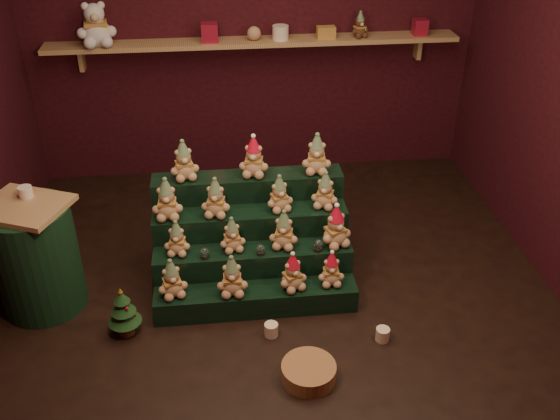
{
  "coord_description": "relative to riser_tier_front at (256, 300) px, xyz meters",
  "views": [
    {
      "loc": [
        -0.38,
        -3.51,
        2.89
      ],
      "look_at": [
        0.04,
        0.25,
        0.57
      ],
      "focal_mm": 40.0,
      "sensor_mm": 36.0,
      "label": 1
    }
  ],
  "objects": [
    {
      "name": "ground",
      "position": [
        0.17,
        0.14,
        -0.09
      ],
      "size": [
        4.0,
        4.0,
        0.0
      ],
      "primitive_type": "plane",
      "color": "black",
      "rests_on": "ground"
    },
    {
      "name": "back_wall",
      "position": [
        0.17,
        2.19,
        1.31
      ],
      "size": [
        4.0,
        0.1,
        2.8
      ],
      "primitive_type": "cube",
      "color": "black",
      "rests_on": "ground"
    },
    {
      "name": "front_wall",
      "position": [
        0.17,
        -1.91,
        1.31
      ],
      "size": [
        4.0,
        0.1,
        2.8
      ],
      "primitive_type": "cube",
      "color": "black",
      "rests_on": "ground"
    },
    {
      "name": "back_shelf",
      "position": [
        0.17,
        2.02,
        1.2
      ],
      "size": [
        3.6,
        0.26,
        0.24
      ],
      "color": "tan",
      "rests_on": "ground"
    },
    {
      "name": "riser_tier_front",
      "position": [
        0.0,
        0.0,
        0.0
      ],
      "size": [
        1.4,
        0.22,
        0.18
      ],
      "primitive_type": "cube",
      "color": "black",
      "rests_on": "ground"
    },
    {
      "name": "riser_tier_midfront",
      "position": [
        0.0,
        0.22,
        0.09
      ],
      "size": [
        1.4,
        0.22,
        0.36
      ],
      "primitive_type": "cube",
      "color": "black",
      "rests_on": "ground"
    },
    {
      "name": "riser_tier_midback",
      "position": [
        0.0,
        0.44,
        0.18
      ],
      "size": [
        1.4,
        0.22,
        0.54
      ],
      "primitive_type": "cube",
      "color": "black",
      "rests_on": "ground"
    },
    {
      "name": "riser_tier_back",
      "position": [
        0.0,
        0.66,
        0.27
      ],
      "size": [
        1.4,
        0.22,
        0.72
      ],
      "primitive_type": "cube",
      "color": "black",
      "rests_on": "ground"
    },
    {
      "name": "teddy_0",
      "position": [
        -0.56,
        0.01,
        0.23
      ],
      "size": [
        0.24,
        0.23,
        0.28
      ],
      "primitive_type": null,
      "rotation": [
        0.0,
        0.0,
        0.27
      ],
      "color": "tan",
      "rests_on": "riser_tier_front"
    },
    {
      "name": "teddy_1",
      "position": [
        -0.16,
        -0.02,
        0.24
      ],
      "size": [
        0.22,
        0.2,
        0.29
      ],
      "primitive_type": null,
      "rotation": [
        0.0,
        0.0,
        -0.04
      ],
      "color": "tan",
      "rests_on": "riser_tier_front"
    },
    {
      "name": "teddy_2",
      "position": [
        0.25,
        -0.01,
        0.23
      ],
      "size": [
        0.25,
        0.24,
        0.27
      ],
      "primitive_type": null,
      "rotation": [
        0.0,
        0.0,
        0.39
      ],
      "color": "tan",
      "rests_on": "riser_tier_front"
    },
    {
      "name": "teddy_3",
      "position": [
        0.52,
        0.01,
        0.22
      ],
      "size": [
        0.19,
        0.17,
        0.25
      ],
      "primitive_type": null,
      "rotation": [
        0.0,
        0.0,
        -0.03
      ],
      "color": "tan",
      "rests_on": "riser_tier_front"
    },
    {
      "name": "teddy_4",
      "position": [
        -0.52,
        0.24,
        0.4
      ],
      "size": [
        0.2,
        0.19,
        0.25
      ],
      "primitive_type": null,
      "rotation": [
        0.0,
        0.0,
        -0.14
      ],
      "color": "tan",
      "rests_on": "riser_tier_midfront"
    },
    {
      "name": "teddy_5",
      "position": [
        -0.14,
        0.24,
        0.4
      ],
      "size": [
        0.21,
        0.19,
        0.25
      ],
      "primitive_type": null,
      "rotation": [
        0.0,
        0.0,
        0.19
      ],
      "color": "tan",
      "rests_on": "riser_tier_midfront"
    },
    {
      "name": "teddy_6",
      "position": [
        0.22,
        0.24,
        0.41
      ],
      "size": [
        0.24,
        0.23,
        0.28
      ],
      "primitive_type": null,
      "rotation": [
        0.0,
        0.0,
        -0.27
      ],
      "color": "tan",
      "rests_on": "riser_tier_midfront"
    },
    {
      "name": "teddy_7",
      "position": [
        0.58,
        0.22,
        0.43
      ],
      "size": [
        0.28,
        0.27,
        0.31
      ],
      "primitive_type": null,
      "rotation": [
        0.0,
        0.0,
        0.37
      ],
      "color": "tan",
      "rests_on": "riser_tier_midfront"
    },
    {
      "name": "teddy_8",
      "position": [
        -0.58,
        0.43,
        0.6
      ],
      "size": [
        0.22,
        0.19,
        0.3
      ],
      "primitive_type": null,
      "rotation": [
        0.0,
        0.0,
        -0.0
      ],
      "color": "tan",
      "rests_on": "riser_tier_midback"
    },
    {
      "name": "teddy_9",
      "position": [
        -0.24,
        0.42,
        0.59
      ],
      "size": [
        0.24,
        0.22,
        0.29
      ],
      "primitive_type": null,
      "rotation": [
        0.0,
        0.0,
        -0.19
      ],
      "color": "tan",
      "rests_on": "riser_tier_midback"
    },
    {
      "name": "teddy_10",
      "position": [
        0.21,
        0.45,
        0.58
      ],
      "size": [
        0.23,
        0.22,
        0.27
      ],
      "primitive_type": null,
      "rotation": [
        0.0,
        0.0,
        0.25
      ],
      "color": "tan",
      "rests_on": "riser_tier_midback"
    },
    {
      "name": "teddy_11",
      "position": [
        0.54,
        0.45,
        0.59
      ],
      "size": [
        0.25,
        0.24,
        0.27
      ],
      "primitive_type": null,
      "rotation": [
        0.0,
        0.0,
        -0.39
      ],
      "color": "tan",
      "rests_on": "riser_tier_midback"
    },
    {
      "name": "teddy_12",
      "position": [
        -0.45,
        0.66,
        0.78
      ],
      "size": [
        0.24,
        0.23,
        0.29
      ],
      "primitive_type": null,
      "rotation": [
        0.0,
        0.0,
        0.21
      ],
      "color": "tan",
      "rests_on": "riser_tier_back"
    },
    {
      "name": "teddy_13",
      "position": [
        0.05,
        0.65,
        0.78
      ],
      "size": [
        0.25,
        0.23,
        0.3
      ],
      "primitive_type": null,
      "rotation": [
        0.0,
        0.0,
        -0.2
      ],
      "color": "tan",
      "rests_on": "riser_tier_back"
    },
    {
      "name": "teddy_14",
      "position": [
        0.51,
        0.65,
        0.78
      ],
      "size": [
        0.24,
        0.22,
        0.3
      ],
      "primitive_type": null,
      "rotation": [
        0.0,
        0.0,
        -0.14
      ],
      "color": "tan",
      "rests_on": "riser_tier_back"
    },
    {
      "name": "snow_globe_a",
      "position": [
        -0.34,
        0.16,
        0.31
      ],
      "size": [
        0.06,
        0.06,
        0.08
      ],
      "color": "black",
      "rests_on": "riser_tier_midfront"
    },
    {
      "name": "snow_globe_b",
      "position": [
        0.05,
        0.16,
        0.31
      ],
      "size": [
        0.06,
        0.06,
        0.08
      ],
      "color": "black",
      "rests_on": "riser_tier_midfront"
    },
    {
      "name": "snow_globe_c",
      "position": [
        0.45,
        0.16,
        0.31
      ],
      "size": [
        0.07,
        0.07,
        0.09
      ],
      "color": "black",
      "rests_on": "riser_tier_midfront"
    },
    {
      "name": "side_table",
      "position": [
        -1.48,
        0.24,
        0.31
      ],
      "size": [
        0.66,
        0.62,
        0.82
      ],
      "rotation": [
        0.0,
        0.0,
        -0.4
      ],
      "color": "tan",
      "rests_on": "ground"
    },
    {
      "name": "table_ornament",
      "position": [
        -1.48,
        0.34,
        0.76
      ],
      "size": [
        0.09,
        0.09,
        0.07
      ],
      "primitive_type": "cylinder",
      "color": "beige",
      "rests_on": "side_table"
    },
    {
      "name": "mini_christmas_tree",
      "position": [
        -0.88,
        -0.13,
        0.09
      ],
      "size": [
        0.22,
        0.22,
        0.38
      ],
      "rotation": [
        0.0,
        0.0,
        0.11
      ],
      "color": "#4A2C1A",
      "rests_on": "ground"
    },
    {
      "name": "mug_left",
      "position": [
        0.08,
        -0.27,
        -0.04
      ],
      "size": [
        0.09,
        0.09,
        0.09
      ],
      "primitive_type": "cylinder",
      "color": "beige",
      "rests_on": "ground"
    },
    {
      "name": "mug_right",
      "position": [
        0.8,
        -0.39,
        -0.04
      ],
      "size": [
        0.09,
        0.09,
        0.09
      ],
      "primitive_type": "cylinder",
      "color": "beige",
      "rests_on": "ground"
    },
    {
      "name": "wicker_basket",
      "position": [
        0.27,
        -0.68,
        -0.04
      ],
      "size": [
        0.41,
        0.41,
        0.11
      ],
      "primitive_type": "cylinder",
      "rotation": [
        0.0,
        0.0,
        -0.25
      ],
      "color": "#A17241",
      "rests_on": "ground"
    },
    {
      "name": "white_bear",
      "position": [
        -1.15,
        1.98,
        1.46
      ],
      "size": [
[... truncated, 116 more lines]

